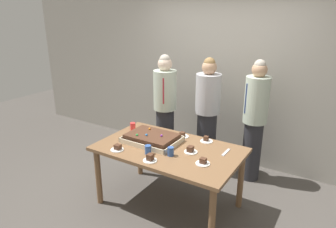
% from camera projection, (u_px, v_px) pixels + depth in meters
% --- Properties ---
extents(ground_plane, '(12.00, 12.00, 0.00)m').
position_uv_depth(ground_plane, '(169.00, 204.00, 3.75)').
color(ground_plane, '#4C4742').
extents(interior_back_panel, '(8.00, 0.12, 3.00)m').
position_uv_depth(interior_back_panel, '(225.00, 64.00, 4.54)').
color(interior_back_panel, '#9E998E').
rests_on(interior_back_panel, ground_plane).
extents(party_table, '(1.65, 0.99, 0.76)m').
position_uv_depth(party_table, '(169.00, 155.00, 3.53)').
color(party_table, brown).
rests_on(party_table, ground_plane).
extents(sheet_cake, '(0.65, 0.47, 0.12)m').
position_uv_depth(sheet_cake, '(152.00, 138.00, 3.64)').
color(sheet_cake, beige).
rests_on(sheet_cake, party_table).
extents(plated_slice_near_left, '(0.15, 0.15, 0.07)m').
position_uv_depth(plated_slice_near_left, '(191.00, 150.00, 3.38)').
color(plated_slice_near_left, white).
rests_on(plated_slice_near_left, party_table).
extents(plated_slice_near_right, '(0.15, 0.15, 0.06)m').
position_uv_depth(plated_slice_near_right, '(183.00, 135.00, 3.80)').
color(plated_slice_near_right, white).
rests_on(plated_slice_near_right, party_table).
extents(plated_slice_far_left, '(0.15, 0.15, 0.07)m').
position_uv_depth(plated_slice_far_left, '(206.00, 140.00, 3.66)').
color(plated_slice_far_left, white).
rests_on(plated_slice_far_left, party_table).
extents(plated_slice_far_right, '(0.15, 0.15, 0.07)m').
position_uv_depth(plated_slice_far_right, '(117.00, 148.00, 3.43)').
color(plated_slice_far_right, white).
rests_on(plated_slice_far_right, party_table).
extents(plated_slice_center_front, '(0.15, 0.15, 0.07)m').
position_uv_depth(plated_slice_center_front, '(203.00, 162.00, 3.12)').
color(plated_slice_center_front, white).
rests_on(plated_slice_center_front, party_table).
extents(plated_slice_center_back, '(0.15, 0.15, 0.08)m').
position_uv_depth(plated_slice_center_back, '(150.00, 159.00, 3.19)').
color(plated_slice_center_back, white).
rests_on(plated_slice_center_back, party_table).
extents(drink_cup_nearest, '(0.07, 0.07, 0.10)m').
position_uv_depth(drink_cup_nearest, '(133.00, 126.00, 4.00)').
color(drink_cup_nearest, red).
rests_on(drink_cup_nearest, party_table).
extents(drink_cup_middle, '(0.07, 0.07, 0.10)m').
position_uv_depth(drink_cup_middle, '(148.00, 150.00, 3.34)').
color(drink_cup_middle, '#2D5199').
rests_on(drink_cup_middle, party_table).
extents(drink_cup_far_end, '(0.07, 0.07, 0.10)m').
position_uv_depth(drink_cup_far_end, '(171.00, 151.00, 3.29)').
color(drink_cup_far_end, '#2D5199').
rests_on(drink_cup_far_end, party_table).
extents(cake_server_utensil, '(0.03, 0.20, 0.01)m').
position_uv_depth(cake_server_utensil, '(226.00, 152.00, 3.38)').
color(cake_server_utensil, silver).
rests_on(cake_server_utensil, party_table).
extents(person_serving_front, '(0.32, 0.32, 1.69)m').
position_uv_depth(person_serving_front, '(255.00, 120.00, 4.06)').
color(person_serving_front, '#28282D').
rests_on(person_serving_front, ground_plane).
extents(person_green_shirt_behind, '(0.33, 0.33, 1.70)m').
position_uv_depth(person_green_shirt_behind, '(165.00, 111.00, 4.41)').
color(person_green_shirt_behind, '#28282D').
rests_on(person_green_shirt_behind, ground_plane).
extents(person_striped_tie_right, '(0.35, 0.35, 1.67)m').
position_uv_depth(person_striped_tie_right, '(208.00, 115.00, 4.30)').
color(person_striped_tie_right, '#28282D').
rests_on(person_striped_tie_right, ground_plane).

